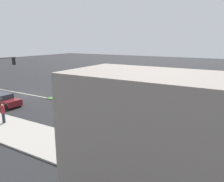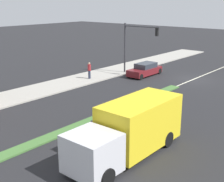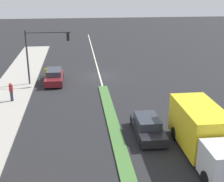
{
  "view_description": "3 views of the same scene",
  "coord_description": "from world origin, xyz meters",
  "views": [
    {
      "loc": [
        19.4,
        25.03,
        7.33
      ],
      "look_at": [
        -0.23,
        13.46,
        2.02
      ],
      "focal_mm": 35.0,
      "sensor_mm": 36.0,
      "label": 1
    },
    {
      "loc": [
        -14.25,
        30.43,
        8.08
      ],
      "look_at": [
        -0.57,
        14.25,
        1.95
      ],
      "focal_mm": 50.0,
      "sensor_mm": 36.0,
      "label": 2
    },
    {
      "loc": [
        2.55,
        34.27,
        10.16
      ],
      "look_at": [
        -0.12,
        11.21,
        2.06
      ],
      "focal_mm": 50.0,
      "sensor_mm": 36.0,
      "label": 3
    }
  ],
  "objects": [
    {
      "name": "ground_plane",
      "position": [
        0.0,
        18.0,
        0.0
      ],
      "size": [
        160.0,
        160.0,
        0.0
      ],
      "primitive_type": "plane",
      "color": "#232326"
    },
    {
      "name": "lane_marking_center",
      "position": [
        0.0,
        0.0,
        0.0
      ],
      "size": [
        0.16,
        60.0,
        0.01
      ],
      "primitive_type": "cube",
      "color": "beige",
      "rests_on": "ground"
    },
    {
      "name": "traffic_signal_main",
      "position": [
        6.12,
        2.35,
        3.9
      ],
      "size": [
        4.59,
        0.34,
        5.6
      ],
      "color": "#333338",
      "rests_on": "sidewalk_right"
    },
    {
      "name": "pedestrian",
      "position": [
        8.44,
        7.31,
        1.04
      ],
      "size": [
        0.34,
        0.34,
        1.74
      ],
      "color": "#282D42",
      "rests_on": "sidewalk_right"
    },
    {
      "name": "warning_aframe_sign",
      "position": [
        6.04,
        -0.86,
        0.43
      ],
      "size": [
        0.45,
        0.53,
        0.84
      ],
      "color": "yellow",
      "rests_on": "ground"
    },
    {
      "name": "delivery_truck",
      "position": [
        -5.0,
        17.97,
        1.47
      ],
      "size": [
        2.44,
        7.5,
        2.87
      ],
      "color": "silver",
      "rests_on": "ground"
    },
    {
      "name": "sedan_dark",
      "position": [
        -2.2,
        15.0,
        0.63
      ],
      "size": [
        1.8,
        4.4,
        1.32
      ],
      "color": "black",
      "rests_on": "ground"
    },
    {
      "name": "sedan_maroon",
      "position": [
        5.0,
        1.94,
        0.67
      ],
      "size": [
        1.81,
        4.56,
        1.41
      ],
      "color": "maroon",
      "rests_on": "ground"
    }
  ]
}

